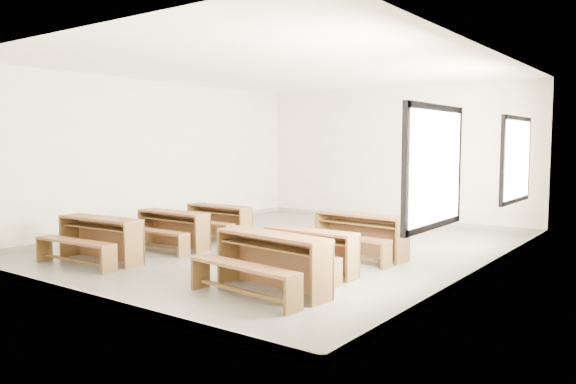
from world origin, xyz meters
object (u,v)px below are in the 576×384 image
Objects in this scene: desk_set_1 at (171,227)px; desk_set_2 at (218,219)px; desk_set_4 at (309,249)px; desk_set_3 at (269,258)px; desk_set_0 at (98,236)px; desk_set_5 at (359,232)px.

desk_set_1 is 1.03× the size of desk_set_2.
desk_set_4 is at bearing -24.86° from desk_set_2.
desk_set_2 is 0.84× the size of desk_set_3.
desk_set_0 is 0.94× the size of desk_set_3.
desk_set_3 reaches higher than desk_set_2.
desk_set_1 is at bearing 175.34° from desk_set_4.
desk_set_3 is 1.05× the size of desk_set_5.
desk_set_3 is at bearing -1.11° from desk_set_0.
desk_set_3 reaches higher than desk_set_1.
desk_set_0 is at bearing -171.31° from desk_set_3.
desk_set_2 is at bearing 86.53° from desk_set_0.
desk_set_4 is 0.87× the size of desk_set_5.
desk_set_0 is at bearing -94.62° from desk_set_1.
desk_set_2 is 4.24m from desk_set_3.
desk_set_2 is 1.01× the size of desk_set_4.
desk_set_5 is (3.19, -0.01, 0.04)m from desk_set_2.
desk_set_5 is at bearing 89.76° from desk_set_4.
desk_set_0 is at bearing -159.40° from desk_set_4.
desk_set_0 is at bearing -89.20° from desk_set_2.
desk_set_1 is at bearing 82.74° from desk_set_0.
desk_set_5 is (-0.16, 2.58, -0.01)m from desk_set_3.
desk_set_2 is at bearing 93.39° from desk_set_1.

